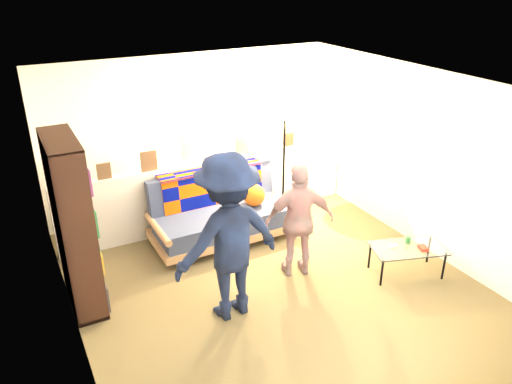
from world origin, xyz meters
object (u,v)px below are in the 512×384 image
Objects in this scene: person_right at (299,221)px; floor_lamp at (284,146)px; futon_sofa at (222,213)px; coffee_table at (408,249)px; bookshelf at (74,230)px; person_left at (228,238)px.

floor_lamp is at bearing -97.22° from person_right.
person_right is at bearing -69.20° from futon_sofa.
bookshelf is at bearing 160.14° from coffee_table.
person_left is (1.40, -0.97, 0.02)m from bookshelf.
floor_lamp is at bearing 9.28° from futon_sofa.
coffee_table is (3.67, -1.32, -0.57)m from bookshelf.
person_right is at bearing -14.96° from bookshelf.
coffee_table is 0.63× the size of floor_lamp.
person_right is (0.47, -1.24, 0.34)m from futon_sofa.
person_right is (-0.63, -1.43, -0.40)m from floor_lamp.
person_right is (1.08, 0.31, -0.21)m from person_left.
bookshelf is 1.97× the size of coffee_table.
floor_lamp is (-0.55, 2.09, 0.78)m from coffee_table.
bookshelf reaches higher than coffee_table.
futon_sofa is 1.23× the size of floor_lamp.
futon_sofa is 1.75m from person_left.
person_left is at bearing -111.49° from futon_sofa.
futon_sofa is 1.97× the size of coffee_table.
futon_sofa is 2.53m from coffee_table.
futon_sofa is at bearing -52.48° from person_right.
person_right reaches higher than futon_sofa.
coffee_table is 2.37m from person_left.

